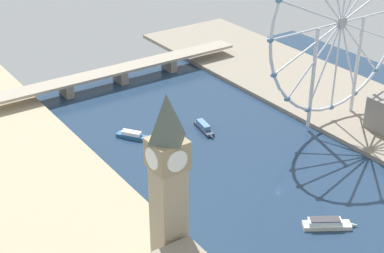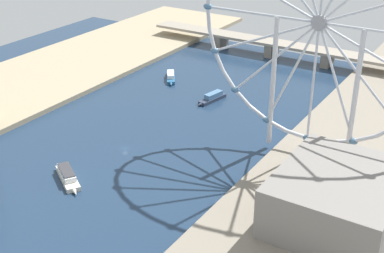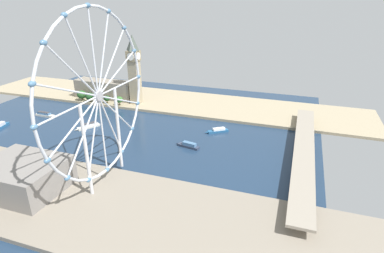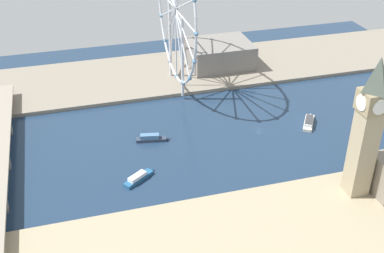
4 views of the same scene
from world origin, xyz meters
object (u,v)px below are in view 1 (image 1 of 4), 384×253
at_px(ferris_wheel, 341,24).
at_px(tour_boat_1, 204,128).
at_px(tour_boat_4, 133,136).
at_px(tour_boat_0, 327,224).
at_px(river_bridge, 120,71).
at_px(clock_tower, 168,187).

bearing_deg(ferris_wheel, tour_boat_1, 153.58).
bearing_deg(tour_boat_4, tour_boat_0, -21.12).
relative_size(river_bridge, tour_boat_4, 8.96).
relative_size(ferris_wheel, tour_boat_1, 5.04).
bearing_deg(river_bridge, tour_boat_0, -90.79).
distance_m(clock_tower, ferris_wheel, 181.77).
bearing_deg(clock_tower, tour_boat_1, 48.24).
height_order(clock_tower, river_bridge, clock_tower).
relative_size(clock_tower, ferris_wheel, 0.68).
xyz_separation_m(ferris_wheel, tour_boat_1, (-75.84, 37.68, -65.64)).
xyz_separation_m(tour_boat_0, tour_boat_4, (-33.30, 133.67, -0.26)).
xyz_separation_m(river_bridge, tour_boat_0, (-3.02, -218.24, -6.77)).
height_order(tour_boat_0, tour_boat_1, tour_boat_1).
bearing_deg(tour_boat_1, tour_boat_0, 6.08).
height_order(clock_tower, tour_boat_4, clock_tower).
bearing_deg(tour_boat_4, ferris_wheel, 30.17).
bearing_deg(tour_boat_4, tour_boat_1, 33.30).
distance_m(river_bridge, tour_boat_4, 92.31).
relative_size(ferris_wheel, river_bridge, 0.61).
height_order(clock_tower, tour_boat_1, clock_tower).
height_order(ferris_wheel, river_bridge, ferris_wheel).
bearing_deg(ferris_wheel, clock_tower, -158.64).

